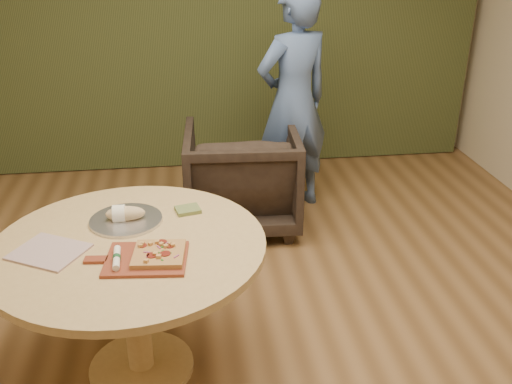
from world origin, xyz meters
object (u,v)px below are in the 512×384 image
Objects in this scene: cutlery_roll at (117,258)px; person_standing at (293,102)px; serving_tray at (126,220)px; armchair at (242,172)px; pizza_paddle at (144,259)px; flatbread_pizza at (159,253)px; pedestal_table at (131,268)px; bread_roll at (124,214)px.

person_standing reaches higher than cutlery_roll.
serving_tray is 1.54m from armchair.
pizza_paddle is 0.40m from serving_tray.
flatbread_pizza is 2.19m from person_standing.
serving_tray is (-0.10, 0.38, -0.00)m from pizza_paddle.
armchair is at bearing 65.70° from pedestal_table.
armchair reaches higher than cutlery_roll.
person_standing is (1.15, 1.58, 0.11)m from serving_tray.
cutlery_roll is 1.89m from armchair.
person_standing is at bearing 58.06° from pedestal_table.
pedestal_table is 0.73× the size of person_standing.
armchair is at bearing 8.28° from person_standing.
pedestal_table is at bearing 69.30° from armchair.
flatbread_pizza reaches higher than cutlery_roll.
pizza_paddle is 0.40m from bread_roll.
flatbread_pizza is 0.42m from bread_roll.
pizza_paddle reaches higher than pedestal_table.
bread_roll is at bearing 115.28° from flatbread_pizza.
pedestal_table is 3.58× the size of serving_tray.
person_standing is (1.04, 1.97, 0.11)m from pizza_paddle.
cutlery_roll is at bearing 70.60° from armchair.
flatbread_pizza is 0.68× the size of serving_tray.
armchair reaches higher than flatbread_pizza.
pedestal_table is 0.26m from serving_tray.
armchair is (0.72, 1.32, -0.34)m from serving_tray.
pedestal_table is at bearing 120.66° from pizza_paddle.
flatbread_pizza reaches higher than pizza_paddle.
cutlery_roll is 0.40m from bread_roll.
serving_tray is 0.04m from bread_roll.
serving_tray is 0.42× the size of armchair.
bread_roll is (-0.18, 0.38, 0.02)m from flatbread_pizza.
person_standing is (0.98, 1.96, 0.09)m from flatbread_pizza.
pizza_paddle is 2.38× the size of bread_roll.
bread_roll reaches higher than pedestal_table.
flatbread_pizza is 0.14× the size of person_standing.
pedestal_table is at bearing 34.41° from person_standing.
bread_roll is at bearing 87.04° from cutlery_roll.
cutlery_roll is at bearing -90.07° from bread_roll.
pizza_paddle is 0.26× the size of person_standing.
person_standing is at bearing 54.09° from serving_tray.
flatbread_pizza is at bearing 39.86° from person_standing.
person_standing is at bearing 56.80° from cutlery_roll.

